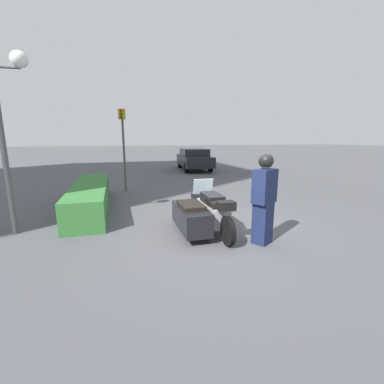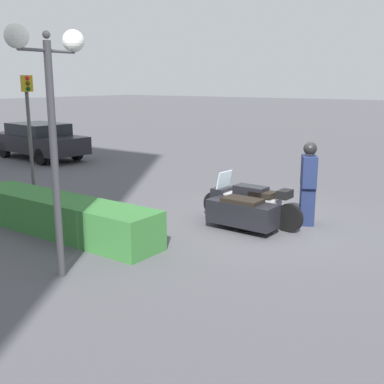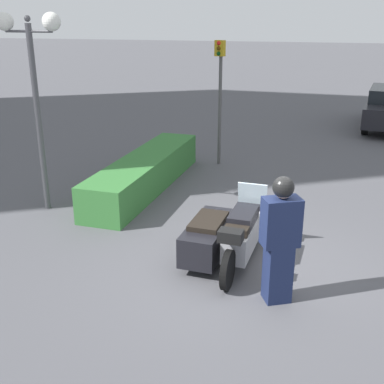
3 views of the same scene
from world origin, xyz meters
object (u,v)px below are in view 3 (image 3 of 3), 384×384
at_px(police_motorcycle, 226,232).
at_px(twin_lamp_post, 32,61).
at_px(traffic_light_near, 220,85).
at_px(hedge_bush_curbside, 146,172).
at_px(officer_rider, 280,237).

relative_size(police_motorcycle, twin_lamp_post, 0.64).
height_order(twin_lamp_post, traffic_light_near, twin_lamp_post).
height_order(hedge_bush_curbside, traffic_light_near, traffic_light_near).
bearing_deg(officer_rider, hedge_bush_curbside, -166.29).
xyz_separation_m(police_motorcycle, hedge_bush_curbside, (2.89, 2.66, -0.07)).
xyz_separation_m(police_motorcycle, officer_rider, (-1.09, -1.03, 0.54)).
relative_size(police_motorcycle, hedge_bush_curbside, 0.51).
xyz_separation_m(police_motorcycle, twin_lamp_post, (1.04, 4.18, 2.62)).
distance_m(hedge_bush_curbside, traffic_light_near, 3.29).
xyz_separation_m(hedge_bush_curbside, traffic_light_near, (2.49, -1.17, 1.81)).
distance_m(police_motorcycle, twin_lamp_post, 5.04).
xyz_separation_m(police_motorcycle, traffic_light_near, (5.39, 1.50, 1.74)).
bearing_deg(officer_rider, traffic_light_near, 172.20).
bearing_deg(hedge_bush_curbside, officer_rider, -137.22).
xyz_separation_m(hedge_bush_curbside, twin_lamp_post, (-1.86, 1.52, 2.69)).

